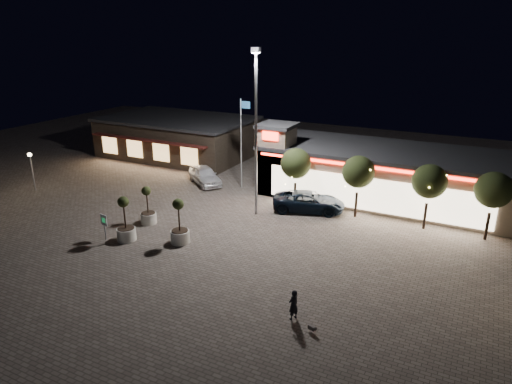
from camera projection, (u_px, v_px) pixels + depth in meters
The scene contains 18 objects.
ground at pixel (173, 250), 29.54m from camera, with size 90.00×90.00×0.00m, color #6A5E56.
retail_building at pixel (378, 173), 38.03m from camera, with size 20.40×8.40×6.10m.
restaurant_building at pixel (178, 136), 51.58m from camera, with size 16.40×11.00×4.30m.
floodlight_pole at pixel (256, 124), 33.06m from camera, with size 0.60×0.40×12.38m.
flagpole at pixel (242, 136), 39.69m from camera, with size 0.95×0.10×8.00m.
lamp_post_west at pixel (31, 164), 39.76m from camera, with size 0.36×0.36×3.48m.
string_tree_a at pixel (296, 164), 35.88m from camera, with size 2.42×2.42×4.79m.
string_tree_b at pixel (358, 172), 33.75m from camera, with size 2.42×2.42×4.79m.
string_tree_c at pixel (430, 181), 31.62m from camera, with size 2.42×2.42×4.79m.
string_tree_d at pixel (494, 190), 29.91m from camera, with size 2.42×2.42×4.79m.
pickup_truck at pixel (309, 202), 35.78m from camera, with size 2.57×5.58×1.55m, color black.
white_sedan at pixel (205, 175), 42.17m from camera, with size 1.92×4.78×1.63m, color white.
pedestrian at pixel (293, 305), 22.26m from camera, with size 0.58×0.38×1.60m, color black.
dog at pixel (313, 328), 21.39m from camera, with size 0.50×0.30×0.27m.
planter_left at pixel (148, 212), 33.44m from camera, with size 1.16×1.16×2.86m.
planter_mid at pixel (126, 227), 30.68m from camera, with size 1.28×1.28×3.15m.
planter_right at pixel (180, 229), 30.31m from camera, with size 1.28×1.28×3.14m.
valet_sign at pixel (104, 222), 30.64m from camera, with size 0.60×0.16×1.83m.
Camera 1 is at (16.85, -21.25, 13.43)m, focal length 32.00 mm.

